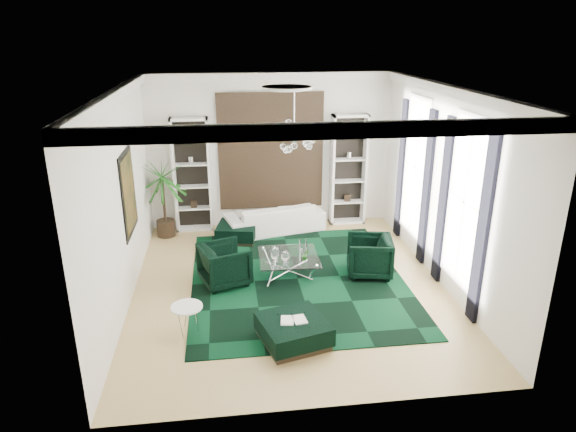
{
  "coord_description": "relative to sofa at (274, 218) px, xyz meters",
  "views": [
    {
      "loc": [
        -1.18,
        -8.95,
        4.75
      ],
      "look_at": [
        0.04,
        0.5,
        1.27
      ],
      "focal_mm": 32.0,
      "sensor_mm": 36.0,
      "label": 1
    }
  ],
  "objects": [
    {
      "name": "curtain_near_a",
      "position": [
        2.94,
        -4.59,
        1.3
      ],
      "size": [
        0.07,
        0.3,
        3.25
      ],
      "primitive_type": "cube",
      "color": "black",
      "rests_on": "floor"
    },
    {
      "name": "ottoman_side",
      "position": [
        -0.94,
        -0.47,
        -0.15
      ],
      "size": [
        1.06,
        1.06,
        0.4
      ],
      "primitive_type": "cube",
      "rotation": [
        0.0,
        0.0,
        -0.2
      ],
      "color": "black",
      "rests_on": "floor"
    },
    {
      "name": "armchair_right",
      "position": [
        1.67,
        -2.64,
        0.06
      ],
      "size": [
        1.05,
        1.03,
        0.81
      ],
      "primitive_type": "imported",
      "rotation": [
        0.0,
        0.0,
        -1.77
      ],
      "color": "black",
      "rests_on": "floor"
    },
    {
      "name": "armchair_left",
      "position": [
        -1.26,
        -2.66,
        0.06
      ],
      "size": [
        1.13,
        1.12,
        0.81
      ],
      "primitive_type": "imported",
      "rotation": [
        0.0,
        0.0,
        1.91
      ],
      "color": "black",
      "rests_on": "floor"
    },
    {
      "name": "ottoman_front",
      "position": [
        -0.2,
        -4.85,
        -0.15
      ],
      "size": [
        1.23,
        1.23,
        0.4
      ],
      "primitive_type": "cube",
      "rotation": [
        0.0,
        0.0,
        0.27
      ],
      "color": "black",
      "rests_on": "floor"
    },
    {
      "name": "floor",
      "position": [
        -0.02,
        -2.91,
        -0.36
      ],
      "size": [
        6.0,
        7.0,
        0.02
      ],
      "primitive_type": "cube",
      "color": "tan",
      "rests_on": "ground"
    },
    {
      "name": "shelving_right",
      "position": [
        1.93,
        0.4,
        1.05
      ],
      "size": [
        0.9,
        0.38,
        2.8
      ],
      "primitive_type": null,
      "color": "white",
      "rests_on": "floor"
    },
    {
      "name": "tapestry",
      "position": [
        -0.02,
        0.55,
        1.55
      ],
      "size": [
        2.5,
        0.06,
        2.8
      ],
      "primitive_type": "cube",
      "color": "black",
      "rests_on": "wall_back"
    },
    {
      "name": "window_far",
      "position": [
        2.97,
        -1.41,
        1.55
      ],
      "size": [
        0.03,
        1.1,
        2.9
      ],
      "primitive_type": "cube",
      "color": "white",
      "rests_on": "wall_right"
    },
    {
      "name": "table_plant",
      "position": [
        0.34,
        -2.69,
        0.18
      ],
      "size": [
        0.14,
        0.12,
        0.24
      ],
      "primitive_type": "imported",
      "rotation": [
        0.0,
        0.0,
        0.08
      ],
      "color": "#1A5817",
      "rests_on": "coffee_table"
    },
    {
      "name": "book",
      "position": [
        -0.2,
        -4.85,
        0.07
      ],
      "size": [
        0.42,
        0.28,
        0.03
      ],
      "primitive_type": "cube",
      "color": "white",
      "rests_on": "ottoman_front"
    },
    {
      "name": "rug",
      "position": [
        0.19,
        -2.68,
        -0.34
      ],
      "size": [
        4.2,
        5.0,
        0.02
      ],
      "primitive_type": "cube",
      "color": "black",
      "rests_on": "floor"
    },
    {
      "name": "coffee_table",
      "position": [
        0.04,
        -2.44,
        -0.14
      ],
      "size": [
        1.23,
        1.23,
        0.41
      ],
      "primitive_type": null,
      "rotation": [
        0.0,
        0.0,
        -0.02
      ],
      "color": "white",
      "rests_on": "floor"
    },
    {
      "name": "side_table",
      "position": [
        -1.89,
        -4.38,
        -0.1
      ],
      "size": [
        0.65,
        0.65,
        0.5
      ],
      "primitive_type": "cylinder",
      "rotation": [
        0.0,
        0.0,
        -0.3
      ],
      "color": "white",
      "rests_on": "floor"
    },
    {
      "name": "painting",
      "position": [
        -2.99,
        -2.31,
        1.5
      ],
      "size": [
        0.04,
        1.3,
        1.6
      ],
      "primitive_type": "cube",
      "color": "black",
      "rests_on": "wall_left"
    },
    {
      "name": "wall_front",
      "position": [
        -0.02,
        -6.42,
        1.55
      ],
      "size": [
        6.0,
        0.02,
        3.8
      ],
      "primitive_type": "cube",
      "color": "white",
      "rests_on": "ground"
    },
    {
      "name": "shelving_left",
      "position": [
        -1.97,
        0.4,
        1.05
      ],
      "size": [
        0.9,
        0.38,
        2.8
      ],
      "primitive_type": null,
      "color": "white",
      "rests_on": "floor"
    },
    {
      "name": "sofa",
      "position": [
        0.0,
        0.0,
        0.0
      ],
      "size": [
        2.55,
        1.48,
        0.7
      ],
      "primitive_type": "imported",
      "rotation": [
        0.0,
        0.0,
        3.38
      ],
      "color": "white",
      "rests_on": "floor"
    },
    {
      "name": "wall_left",
      "position": [
        -3.03,
        -2.91,
        1.55
      ],
      "size": [
        0.02,
        7.0,
        3.8
      ],
      "primitive_type": "cube",
      "color": "white",
      "rests_on": "ground"
    },
    {
      "name": "ceiling_medallion",
      "position": [
        -0.02,
        -2.61,
        3.42
      ],
      "size": [
        0.9,
        0.9,
        0.05
      ],
      "primitive_type": "cylinder",
      "color": "white",
      "rests_on": "ceiling"
    },
    {
      "name": "ceiling",
      "position": [
        -0.02,
        -2.91,
        3.46
      ],
      "size": [
        6.0,
        7.0,
        0.02
      ],
      "primitive_type": "cube",
      "color": "white",
      "rests_on": "ground"
    },
    {
      "name": "wall_back",
      "position": [
        -0.02,
        0.6,
        1.55
      ],
      "size": [
        6.0,
        0.02,
        3.8
      ],
      "primitive_type": "cube",
      "color": "white",
      "rests_on": "ground"
    },
    {
      "name": "curtain_far_b",
      "position": [
        2.94,
        -0.63,
        1.3
      ],
      "size": [
        0.07,
        0.3,
        3.25
      ],
      "primitive_type": "cube",
      "color": "black",
      "rests_on": "floor"
    },
    {
      "name": "palm",
      "position": [
        -2.64,
        0.04,
        0.85
      ],
      "size": [
        1.81,
        1.81,
        2.4
      ],
      "primitive_type": null,
      "rotation": [
        0.0,
        0.0,
        -0.24
      ],
      "color": "#1A5817",
      "rests_on": "floor"
    },
    {
      "name": "curtain_near_b",
      "position": [
        2.94,
        -3.03,
        1.3
      ],
      "size": [
        0.07,
        0.3,
        3.25
      ],
      "primitive_type": "cube",
      "color": "black",
      "rests_on": "floor"
    },
    {
      "name": "crown_molding",
      "position": [
        -0.02,
        -2.91,
        3.35
      ],
      "size": [
        6.0,
        7.0,
        0.18
      ],
      "primitive_type": null,
      "color": "white",
      "rests_on": "ceiling"
    },
    {
      "name": "window_near",
      "position": [
        2.97,
        -3.81,
        1.55
      ],
      "size": [
        0.03,
        1.1,
        2.9
      ],
      "primitive_type": "cube",
      "color": "white",
      "rests_on": "wall_right"
    },
    {
      "name": "wall_right",
      "position": [
        2.99,
        -2.91,
        1.55
      ],
      "size": [
        0.02,
        7.0,
        3.8
      ],
      "primitive_type": "cube",
      "color": "white",
      "rests_on": "ground"
    },
    {
      "name": "chandelier",
      "position": [
        0.14,
        -2.41,
        2.5
      ],
      "size": [
        0.97,
        0.97,
        0.72
      ],
      "primitive_type": null,
      "rotation": [
        0.0,
        0.0,
        0.25
      ],
      "color": "white",
      "rests_on": "ceiling"
    },
    {
      "name": "curtain_far_a",
      "position": [
        2.94,
        -2.19,
        1.3
      ],
      "size": [
        0.07,
        0.3,
        3.25
      ],
      "primitive_type": "cube",
      "color": "black",
      "rests_on": "floor"
    }
  ]
}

